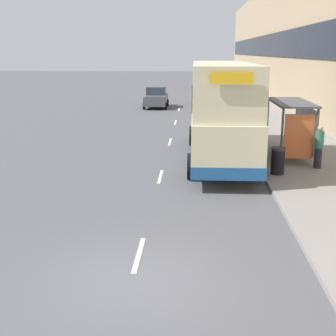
{
  "coord_description": "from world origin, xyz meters",
  "views": [
    {
      "loc": [
        1.29,
        -9.05,
        4.77
      ],
      "look_at": [
        -0.39,
        20.9,
        -2.71
      ],
      "focal_mm": 50.0,
      "sensor_mm": 36.0,
      "label": 1
    }
  ],
  "objects_px": {
    "car_1": "(212,94)",
    "bus_shelter": "(296,119)",
    "car_2": "(156,97)",
    "car_0": "(202,81)",
    "double_decker_bus_near": "(221,110)",
    "pedestrian_at_shelter": "(319,146)",
    "litter_bin": "(278,161)"
  },
  "relations": [
    {
      "from": "car_1",
      "to": "bus_shelter",
      "type": "bearing_deg",
      "value": -83.09
    },
    {
      "from": "bus_shelter",
      "to": "car_2",
      "type": "bearing_deg",
      "value": 111.1
    },
    {
      "from": "car_0",
      "to": "car_1",
      "type": "xyz_separation_m",
      "value": [
        0.69,
        -22.36,
        0.07
      ]
    },
    {
      "from": "double_decker_bus_near",
      "to": "car_2",
      "type": "height_order",
      "value": "double_decker_bus_near"
    },
    {
      "from": "bus_shelter",
      "to": "double_decker_bus_near",
      "type": "bearing_deg",
      "value": -177.85
    },
    {
      "from": "double_decker_bus_near",
      "to": "car_0",
      "type": "xyz_separation_m",
      "value": [
        -0.22,
        45.81,
        -1.46
      ]
    },
    {
      "from": "car_2",
      "to": "car_1",
      "type": "bearing_deg",
      "value": -148.7
    },
    {
      "from": "pedestrian_at_shelter",
      "to": "car_2",
      "type": "bearing_deg",
      "value": 110.78
    },
    {
      "from": "double_decker_bus_near",
      "to": "litter_bin",
      "type": "relative_size",
      "value": 10.02
    },
    {
      "from": "double_decker_bus_near",
      "to": "litter_bin",
      "type": "bearing_deg",
      "value": -53.88
    },
    {
      "from": "double_decker_bus_near",
      "to": "car_0",
      "type": "bearing_deg",
      "value": 90.27
    },
    {
      "from": "car_0",
      "to": "car_2",
      "type": "distance_m",
      "value": 25.76
    },
    {
      "from": "double_decker_bus_near",
      "to": "car_0",
      "type": "distance_m",
      "value": 45.84
    },
    {
      "from": "pedestrian_at_shelter",
      "to": "litter_bin",
      "type": "distance_m",
      "value": 2.14
    },
    {
      "from": "car_0",
      "to": "litter_bin",
      "type": "relative_size",
      "value": 4.3
    },
    {
      "from": "bus_shelter",
      "to": "litter_bin",
      "type": "distance_m",
      "value": 3.43
    },
    {
      "from": "litter_bin",
      "to": "bus_shelter",
      "type": "bearing_deg",
      "value": 67.61
    },
    {
      "from": "pedestrian_at_shelter",
      "to": "litter_bin",
      "type": "relative_size",
      "value": 1.67
    },
    {
      "from": "pedestrian_at_shelter",
      "to": "double_decker_bus_near",
      "type": "bearing_deg",
      "value": 155.52
    },
    {
      "from": "bus_shelter",
      "to": "car_1",
      "type": "height_order",
      "value": "bus_shelter"
    },
    {
      "from": "double_decker_bus_near",
      "to": "car_1",
      "type": "xyz_separation_m",
      "value": [
        0.47,
        23.45,
        -1.39
      ]
    },
    {
      "from": "double_decker_bus_near",
      "to": "bus_shelter",
      "type": "bearing_deg",
      "value": 2.15
    },
    {
      "from": "double_decker_bus_near",
      "to": "pedestrian_at_shelter",
      "type": "bearing_deg",
      "value": -24.48
    },
    {
      "from": "car_2",
      "to": "pedestrian_at_shelter",
      "type": "xyz_separation_m",
      "value": [
        8.42,
        -22.19,
        0.14
      ]
    },
    {
      "from": "car_2",
      "to": "litter_bin",
      "type": "height_order",
      "value": "car_2"
    },
    {
      "from": "bus_shelter",
      "to": "car_2",
      "type": "height_order",
      "value": "bus_shelter"
    },
    {
      "from": "bus_shelter",
      "to": "pedestrian_at_shelter",
      "type": "xyz_separation_m",
      "value": [
        0.59,
        -1.89,
        -0.84
      ]
    },
    {
      "from": "bus_shelter",
      "to": "litter_bin",
      "type": "relative_size",
      "value": 4.0
    },
    {
      "from": "bus_shelter",
      "to": "pedestrian_at_shelter",
      "type": "relative_size",
      "value": 2.4
    },
    {
      "from": "double_decker_bus_near",
      "to": "car_1",
      "type": "height_order",
      "value": "double_decker_bus_near"
    },
    {
      "from": "double_decker_bus_near",
      "to": "car_2",
      "type": "bearing_deg",
      "value": 102.51
    },
    {
      "from": "double_decker_bus_near",
      "to": "pedestrian_at_shelter",
      "type": "height_order",
      "value": "double_decker_bus_near"
    }
  ]
}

